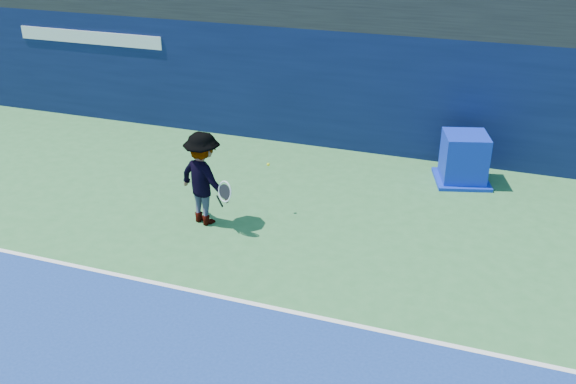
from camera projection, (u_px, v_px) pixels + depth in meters
name	position (u px, v px, depth m)	size (l,w,h in m)	color
baseline	(216.00, 296.00, 10.63)	(24.00, 0.10, 0.01)	white
back_wall_assembly	(338.00, 87.00, 16.35)	(36.00, 1.03, 3.00)	#0A1339
equipment_cart	(464.00, 160.00, 14.52)	(1.47, 1.47, 1.14)	#0C21AF
tennis_player	(204.00, 179.00, 12.57)	(1.47, 1.10, 1.91)	white
tennis_ball	(268.00, 164.00, 12.90)	(0.07, 0.07, 0.07)	#C2D317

